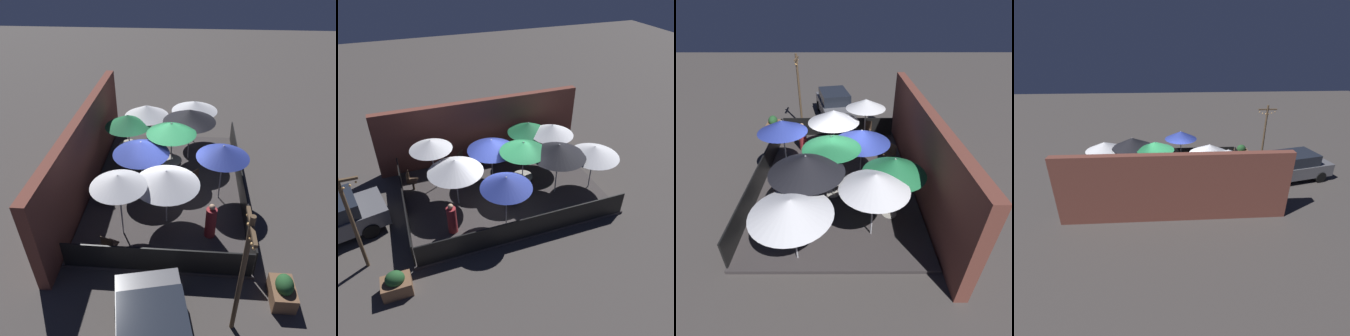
{
  "view_description": "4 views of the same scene",
  "coord_description": "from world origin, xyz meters",
  "views": [
    {
      "loc": [
        -10.51,
        -0.81,
        8.31
      ],
      "look_at": [
        -0.37,
        -0.07,
        1.28
      ],
      "focal_mm": 35.0,
      "sensor_mm": 36.0,
      "label": 1
    },
    {
      "loc": [
        -3.73,
        -10.71,
        9.29
      ],
      "look_at": [
        0.32,
        0.41,
        1.02
      ],
      "focal_mm": 35.0,
      "sensor_mm": 36.0,
      "label": 2
    },
    {
      "loc": [
        8.58,
        0.28,
        6.3
      ],
      "look_at": [
        0.4,
        0.3,
        0.96
      ],
      "focal_mm": 28.0,
      "sensor_mm": 36.0,
      "label": 3
    },
    {
      "loc": [
        0.28,
        12.91,
        7.23
      ],
      "look_at": [
        -0.49,
        0.46,
        1.24
      ],
      "focal_mm": 28.0,
      "sensor_mm": 36.0,
      "label": 4
    }
  ],
  "objects": [
    {
      "name": "ground_plane",
      "position": [
        0.0,
        0.0,
        0.0
      ],
      "size": [
        60.0,
        60.0,
        0.0
      ],
      "primitive_type": "plane",
      "color": "#423D3A"
    },
    {
      "name": "patio_deck",
      "position": [
        0.0,
        0.0,
        0.06
      ],
      "size": [
        8.41,
        5.86,
        0.12
      ],
      "color": "#383333",
      "rests_on": "ground_plane"
    },
    {
      "name": "building_wall",
      "position": [
        0.0,
        3.16,
        1.58
      ],
      "size": [
        10.01,
        0.36,
        3.17
      ],
      "color": "brown",
      "rests_on": "ground_plane"
    },
    {
      "name": "fence_front",
      "position": [
        0.0,
        -2.89,
        0.59
      ],
      "size": [
        8.21,
        0.05,
        0.95
      ],
      "color": "black",
      "rests_on": "patio_deck"
    },
    {
      "name": "fence_side_left",
      "position": [
        -4.16,
        0.0,
        0.59
      ],
      "size": [
        0.05,
        5.66,
        0.95
      ],
      "color": "black",
      "rests_on": "patio_deck"
    },
    {
      "name": "patio_umbrella_0",
      "position": [
        1.96,
        1.83,
        2.04
      ],
      "size": [
        1.98,
        1.98,
        2.18
      ],
      "color": "#B2B2B7",
      "rests_on": "patio_deck"
    },
    {
      "name": "patio_umbrella_1",
      "position": [
        0.89,
        -0.11,
        2.3
      ],
      "size": [
        2.0,
        2.0,
        2.41
      ],
      "color": "#B2B2B7",
      "rests_on": "patio_deck"
    },
    {
      "name": "patio_umbrella_2",
      "position": [
        -2.7,
        1.28,
        2.34
      ],
      "size": [
        1.79,
        1.79,
        2.43
      ],
      "color": "#B2B2B7",
      "rests_on": "patio_deck"
    },
    {
      "name": "patio_umbrella_3",
      "position": [
        3.74,
        -1.02,
        2.01
      ],
      "size": [
        2.15,
        2.15,
        2.12
      ],
      "color": "#B2B2B7",
      "rests_on": "patio_deck"
    },
    {
      "name": "patio_umbrella_4",
      "position": [
        2.85,
        1.13,
        2.11
      ],
      "size": [
        1.99,
        1.99,
        2.25
      ],
      "color": "#B2B2B7",
      "rests_on": "patio_deck"
    },
    {
      "name": "patio_umbrella_5",
      "position": [
        -0.57,
        -2.04,
        2.22
      ],
      "size": [
        1.91,
        1.91,
        2.34
      ],
      "color": "#B2B2B7",
      "rests_on": "patio_deck"
    },
    {
      "name": "patio_umbrella_6",
      "position": [
        -0.15,
        0.96,
        2.0
      ],
      "size": [
        2.15,
        2.15,
        2.13
      ],
      "color": "#B2B2B7",
      "rests_on": "patio_deck"
    },
    {
      "name": "patio_umbrella_7",
      "position": [
        -2.01,
        -0.14,
        2.04
      ],
      "size": [
        2.22,
        2.22,
        2.18
      ],
      "color": "#B2B2B7",
      "rests_on": "patio_deck"
    },
    {
      "name": "patio_umbrella_8",
      "position": [
        2.17,
        -0.8,
        2.26
      ],
      "size": [
        2.28,
        2.28,
        2.41
      ],
      "color": "#B2B2B7",
      "rests_on": "patio_deck"
    },
    {
      "name": "dining_table_0",
      "position": [
        1.96,
        1.83,
        0.71
      ],
      "size": [
        0.93,
        0.93,
        0.74
      ],
      "color": "#9E998E",
      "rests_on": "patio_deck"
    },
    {
      "name": "dining_table_1",
      "position": [
        0.89,
        -0.11,
        0.68
      ],
      "size": [
        0.88,
        0.88,
        0.7
      ],
      "color": "#9E998E",
      "rests_on": "patio_deck"
    },
    {
      "name": "patio_chair_0",
      "position": [
        -3.74,
        1.49,
        0.63
      ],
      "size": [
        0.51,
        0.51,
        0.93
      ],
      "rotation": [
        0.0,
        0.0,
        -0.33
      ],
      "color": "#4C3828",
      "rests_on": "patio_deck"
    },
    {
      "name": "patio_chair_1",
      "position": [
        -1.22,
        2.31,
        0.64
      ],
      "size": [
        0.56,
        0.56,
        0.94
      ],
      "rotation": [
        0.0,
        0.0,
        -0.85
      ],
      "color": "#4C3828",
      "rests_on": "patio_deck"
    },
    {
      "name": "patio_chair_2",
      "position": [
        -0.05,
        -1.02,
        0.63
      ],
      "size": [
        0.57,
        0.57,
        0.94
      ],
      "rotation": [
        0.0,
        0.0,
        0.77
      ],
      "color": "#4C3828",
      "rests_on": "patio_deck"
    },
    {
      "name": "patron_0",
      "position": [
        -2.58,
        -1.64,
        0.73
      ],
      "size": [
        0.49,
        0.49,
        1.34
      ],
      "rotation": [
        0.0,
        0.0,
        4.2
      ],
      "color": "maroon",
      "rests_on": "patio_deck"
    },
    {
      "name": "planter_box",
      "position": [
        -4.81,
        -3.57,
        0.4
      ],
      "size": [
        0.93,
        0.65,
        0.93
      ],
      "color": "brown",
      "rests_on": "ground_plane"
    },
    {
      "name": "light_post",
      "position": [
        -5.71,
        -2.13,
        2.19
      ],
      "size": [
        1.1,
        0.12,
        3.92
      ],
      "color": "brown",
      "rests_on": "ground_plane"
    },
    {
      "name": "parked_car_0",
      "position": [
        -6.95,
        -0.27,
        0.84
      ],
      "size": [
        4.44,
        2.56,
        1.62
      ],
      "rotation": [
        0.0,
        0.0,
        0.22
      ],
      "color": "#5B5B60",
      "rests_on": "ground_plane"
    }
  ]
}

